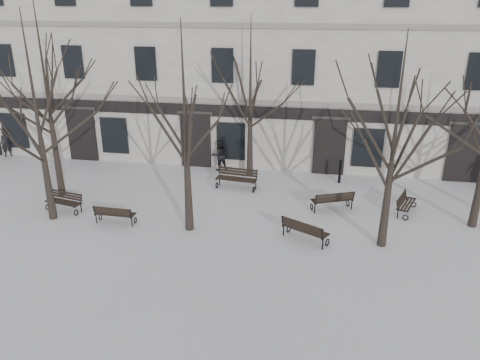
% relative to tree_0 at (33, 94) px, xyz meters
% --- Properties ---
extents(ground, '(100.00, 100.00, 0.00)m').
position_rel_tree_0_xyz_m(ground, '(7.78, -0.71, -5.17)').
color(ground, silver).
rests_on(ground, ground).
extents(building, '(40.40, 10.20, 11.40)m').
position_rel_tree_0_xyz_m(building, '(7.78, 12.25, 0.35)').
color(building, beige).
rests_on(building, ground).
extents(tree_0, '(5.79, 5.79, 8.27)m').
position_rel_tree_0_xyz_m(tree_0, '(0.00, 0.00, 0.00)').
color(tree_0, black).
rests_on(tree_0, ground).
extents(tree_1, '(5.57, 5.57, 7.96)m').
position_rel_tree_0_xyz_m(tree_1, '(5.86, -0.01, -0.19)').
color(tree_1, black).
rests_on(tree_1, ground).
extents(tree_2, '(5.37, 5.37, 7.68)m').
position_rel_tree_0_xyz_m(tree_2, '(13.21, -0.07, -0.37)').
color(tree_2, black).
rests_on(tree_2, ground).
extents(tree_4, '(6.16, 6.16, 8.80)m').
position_rel_tree_0_xyz_m(tree_4, '(-0.90, 2.33, 0.33)').
color(tree_4, black).
rests_on(tree_4, ground).
extents(tree_5, '(5.50, 5.50, 7.85)m').
position_rel_tree_0_xyz_m(tree_5, '(7.33, 6.29, -0.26)').
color(tree_5, black).
rests_on(tree_5, ground).
extents(bench_0, '(1.70, 0.93, 0.82)m').
position_rel_tree_0_xyz_m(bench_0, '(0.13, 0.77, -4.72)').
color(bench_0, black).
rests_on(bench_0, ground).
extents(bench_1, '(1.65, 0.65, 0.82)m').
position_rel_tree_0_xyz_m(bench_1, '(2.77, -0.06, -4.72)').
color(bench_1, black).
rests_on(bench_1, ground).
extents(bench_2, '(1.86, 1.42, 0.90)m').
position_rel_tree_0_xyz_m(bench_2, '(10.37, -0.26, -4.68)').
color(bench_2, black).
rests_on(bench_2, ground).
extents(bench_3, '(2.00, 0.94, 0.97)m').
position_rel_tree_0_xyz_m(bench_3, '(6.97, 4.47, -4.64)').
color(bench_3, black).
rests_on(bench_3, ground).
extents(bench_4, '(1.87, 1.27, 0.90)m').
position_rel_tree_0_xyz_m(bench_4, '(11.46, 2.72, -4.68)').
color(bench_4, black).
rests_on(bench_4, ground).
extents(bench_5, '(1.11, 1.68, 0.81)m').
position_rel_tree_0_xyz_m(bench_5, '(14.49, 3.00, -4.73)').
color(bench_5, black).
rests_on(bench_5, ground).
extents(bollard_a, '(0.15, 0.15, 1.18)m').
position_rel_tree_0_xyz_m(bollard_a, '(7.31, 6.33, -4.54)').
color(bollard_a, black).
rests_on(bollard_a, ground).
extents(bollard_b, '(0.16, 0.16, 1.22)m').
position_rel_tree_0_xyz_m(bollard_b, '(11.85, 6.03, -4.52)').
color(bollard_b, black).
rests_on(bollard_b, ground).
extents(pedestrian_a, '(0.69, 0.66, 1.58)m').
position_rel_tree_0_xyz_m(pedestrian_a, '(-6.85, 7.04, -5.17)').
color(pedestrian_a, black).
rests_on(pedestrian_a, ground).
extents(pedestrian_b, '(1.01, 0.93, 1.67)m').
position_rel_tree_0_xyz_m(pedestrian_b, '(5.65, 6.84, -5.17)').
color(pedestrian_b, black).
rests_on(pedestrian_b, ground).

